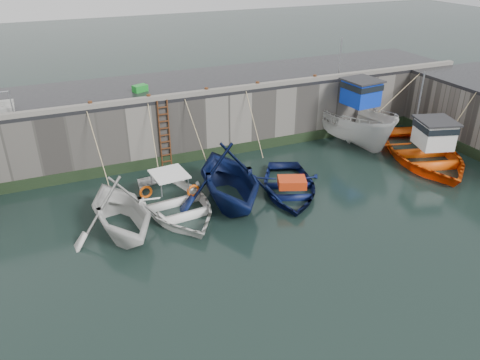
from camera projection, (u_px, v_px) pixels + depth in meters
name	position (u px, v px, depth m)	size (l,w,h in m)	color
ground	(314.00, 280.00, 14.62)	(120.00, 120.00, 0.00)	black
quay_back	(189.00, 113.00, 24.15)	(30.00, 5.00, 3.00)	slate
road_back	(188.00, 83.00, 23.42)	(30.00, 5.00, 0.16)	black
kerb_back	(203.00, 92.00, 21.42)	(30.00, 0.30, 0.20)	slate
algae_back	(207.00, 154.00, 22.64)	(30.00, 0.08, 0.50)	black
ladder	(165.00, 134.00, 21.29)	(0.51, 0.08, 3.20)	#3F1E0F
boat_near_white	(123.00, 231.00, 17.10)	(3.93, 4.55, 2.40)	silver
boat_near_white_rope	(107.00, 188.00, 20.09)	(0.04, 3.48, 3.10)	tan
boat_near_blue	(176.00, 210.00, 18.42)	(3.76, 5.27, 1.09)	white
boat_near_blue_rope	(155.00, 175.00, 21.14)	(0.04, 3.08, 3.10)	tan
boat_near_blacktrim	(229.00, 201.00, 19.07)	(4.48, 5.19, 2.74)	#09143D
boat_near_blacktrim_rope	(202.00, 168.00, 21.85)	(0.04, 3.16, 3.10)	tan
boat_near_navy	(288.00, 191.00, 19.80)	(3.31, 4.64, 0.96)	#09123E
boat_near_navy_rope	(254.00, 159.00, 22.68)	(0.04, 3.31, 3.10)	tan
boat_far_white	(350.00, 121.00, 24.45)	(3.02, 6.57, 5.46)	silver
boat_far_orange	(424.00, 152.00, 22.36)	(6.24, 7.50, 4.34)	#FC580D
fish_crate	(140.00, 88.00, 21.83)	(0.66, 0.39, 0.31)	#198A28
bollard_a	(90.00, 104.00, 19.73)	(0.18, 0.18, 0.28)	#3F1E0F
bollard_b	(149.00, 97.00, 20.61)	(0.18, 0.18, 0.28)	#3F1E0F
bollard_c	(206.00, 90.00, 21.56)	(0.18, 0.18, 0.28)	#3F1E0F
bollard_d	(257.00, 84.00, 22.47)	(0.18, 0.18, 0.28)	#3F1E0F
bollard_e	(315.00, 78.00, 23.60)	(0.18, 0.18, 0.28)	#3F1E0F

